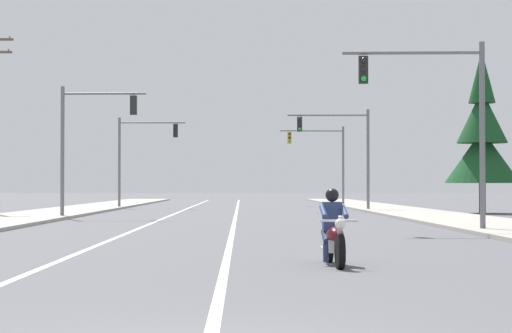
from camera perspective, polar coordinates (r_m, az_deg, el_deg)
lane_stripe_center at (r=53.10m, az=-1.21°, el=-2.83°), size 0.16×100.00×0.01m
lane_stripe_left at (r=53.22m, az=-4.82°, el=-2.83°), size 0.16×100.00×0.01m
sidewalk_kerb_right at (r=48.99m, az=10.06°, el=-2.87°), size 4.40×110.00×0.14m
sidewalk_kerb_left at (r=49.14m, az=-12.74°, el=-2.86°), size 4.40×110.00×0.14m
motorcycle_with_rider at (r=17.85m, az=4.74°, el=-4.14°), size 0.70×2.19×1.46m
traffic_signal_near_right at (r=31.09m, az=11.24°, el=3.57°), size 4.62×0.38×6.20m
traffic_signal_near_left at (r=44.64m, az=-10.29°, el=2.07°), size 4.03×0.41×6.20m
traffic_signal_mid_right at (r=57.40m, az=5.41°, el=1.39°), size 5.01×0.37×6.20m
traffic_signal_mid_left at (r=64.34m, az=-7.16°, el=1.09°), size 4.60×0.37×6.20m
traffic_signal_far_right at (r=73.49m, az=4.21°, el=0.82°), size 5.07×0.58×6.20m
conifer_tree_right_verge_far at (r=53.58m, az=13.58°, el=1.68°), size 4.14×4.14×9.11m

